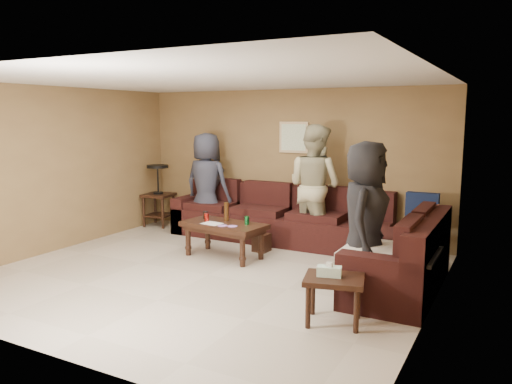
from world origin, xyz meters
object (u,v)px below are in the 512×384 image
sectional_sofa (311,234)px  person_middle (314,186)px  side_table_right (333,283)px  coffee_table (224,228)px  waste_bin (262,242)px  end_table_left (158,194)px  person_left (207,184)px  person_right (365,219)px

sectional_sofa → person_middle: 0.81m
side_table_right → coffee_table: bearing=145.8°
coffee_table → sectional_sofa: bearing=33.3°
side_table_right → waste_bin: (-1.87, 2.05, -0.28)m
sectional_sofa → waste_bin: sectional_sofa is taller
coffee_table → end_table_left: 2.55m
coffee_table → person_left: (-1.05, 1.14, 0.45)m
end_table_left → person_right: (4.45, -1.78, 0.29)m
end_table_left → person_left: size_ratio=0.65×
sectional_sofa → side_table_right: size_ratio=6.87×
coffee_table → end_table_left: size_ratio=1.12×
person_left → person_right: 3.68m
waste_bin → person_middle: size_ratio=0.14×
coffee_table → end_table_left: end_table_left is taller
side_table_right → person_middle: size_ratio=0.35×
person_right → end_table_left: bearing=62.9°
sectional_sofa → person_left: bearing=168.5°
person_right → person_middle: bearing=31.8°
person_left → person_right: person_right is taller
sectional_sofa → waste_bin: 0.78m
person_middle → coffee_table: bearing=68.3°
side_table_right → person_left: bearing=140.9°
sectional_sofa → side_table_right: sectional_sofa is taller
waste_bin → side_table_right: bearing=-47.6°
side_table_right → waste_bin: 2.79m
sectional_sofa → end_table_left: 3.35m
person_middle → waste_bin: bearing=63.4°
side_table_right → person_middle: (-1.27, 2.68, 0.55)m
sectional_sofa → coffee_table: 1.29m
waste_bin → person_middle: person_middle is taller
end_table_left → side_table_right: bearing=-31.9°
person_left → person_right: (3.28, -1.67, 0.00)m
person_left → person_middle: person_middle is taller
sectional_sofa → person_middle: size_ratio=2.41×
coffee_table → person_middle: bearing=51.6°
end_table_left → person_middle: 3.18m
side_table_right → waste_bin: bearing=132.4°
person_middle → end_table_left: bearing=15.5°
coffee_table → side_table_right: coffee_table is taller
person_left → sectional_sofa: bearing=169.3°
waste_bin → person_middle: 1.20m
end_table_left → person_left: person_left is taller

